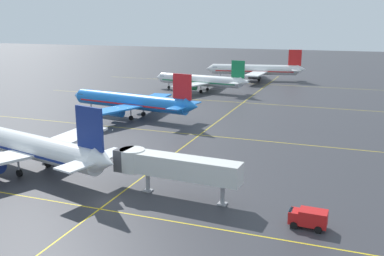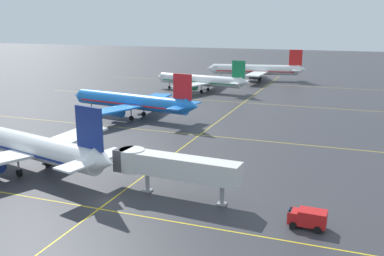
# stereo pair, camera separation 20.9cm
# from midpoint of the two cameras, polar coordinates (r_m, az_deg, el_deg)

# --- Properties ---
(ground_plane) EXTENTS (600.00, 600.00, 0.00)m
(ground_plane) POSITION_cam_midpoint_polar(r_m,az_deg,el_deg) (55.77, -11.15, -9.68)
(ground_plane) COLOR #333338
(airliner_front_gate) EXTENTS (36.35, 30.92, 11.41)m
(airliner_front_gate) POSITION_cam_midpoint_polar(r_m,az_deg,el_deg) (69.48, -21.22, -2.18)
(airliner_front_gate) COLOR white
(airliner_front_gate) RESTS_ON ground
(airliner_second_row) EXTENTS (35.55, 30.35, 11.06)m
(airliner_second_row) POSITION_cam_midpoint_polar(r_m,az_deg,el_deg) (101.34, -8.00, 3.47)
(airliner_second_row) COLOR blue
(airliner_second_row) RESTS_ON ground
(airliner_third_row) EXTENTS (33.49, 28.59, 10.42)m
(airliner_third_row) POSITION_cam_midpoint_polar(r_m,az_deg,el_deg) (137.98, 1.11, 6.32)
(airliner_third_row) COLOR white
(airliner_third_row) RESTS_ON ground
(airliner_far_left_stand) EXTENTS (37.40, 31.87, 11.65)m
(airliner_far_left_stand) POSITION_cam_midpoint_polar(r_m,az_deg,el_deg) (166.13, 8.39, 7.65)
(airliner_far_left_stand) COLOR white
(airliner_far_left_stand) RESTS_ON ground
(taxiway_markings) EXTENTS (127.04, 162.39, 0.01)m
(taxiway_markings) POSITION_cam_midpoint_polar(r_m,az_deg,el_deg) (102.86, 4.31, 1.58)
(taxiway_markings) COLOR yellow
(taxiway_markings) RESTS_ON ground
(service_truck_red_van) EXTENTS (4.20, 2.32, 2.10)m
(service_truck_red_van) POSITION_cam_midpoint_polar(r_m,az_deg,el_deg) (49.86, 15.00, -11.39)
(service_truck_red_van) COLOR red
(service_truck_red_van) RESTS_ON ground
(jet_bridge) EXTENTS (17.35, 4.03, 5.58)m
(jet_bridge) POSITION_cam_midpoint_polar(r_m,az_deg,el_deg) (55.72, -3.43, -4.97)
(jet_bridge) COLOR silver
(jet_bridge) RESTS_ON ground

